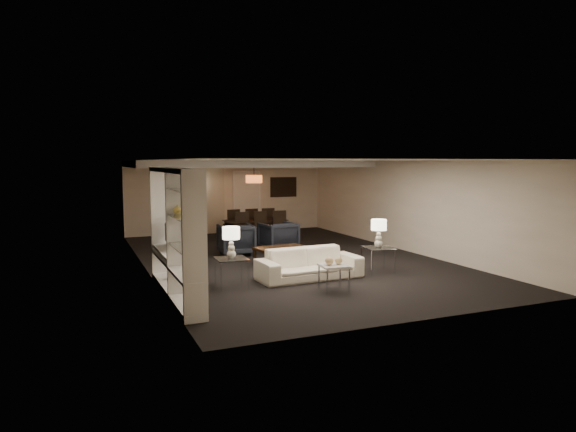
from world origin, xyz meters
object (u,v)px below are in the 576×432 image
Objects in this scene: armchair_right at (278,237)px; floor_lamp at (200,208)px; television at (167,234)px; chair_fm at (249,223)px; floor_speaker at (172,255)px; chair_fl at (232,224)px; coffee_table at (281,256)px; side_table_right at (378,260)px; table_lamp_left at (231,243)px; side_table_left at (232,272)px; chair_fr at (267,222)px; chair_nm at (263,228)px; vase_amber at (177,209)px; vase_blue at (188,244)px; chair_nr at (281,227)px; armchair_left at (236,240)px; pendant_light at (254,179)px; marble_table at (334,278)px; dining_table at (256,230)px; table_lamp_right at (379,233)px; sofa at (309,264)px; chair_nl at (244,229)px.

armchair_right is 0.50× the size of floor_lamp.
chair_fm is at bearing -32.74° from television.
floor_speaker is 6.26m from chair_fl.
side_table_right reaches higher than coffee_table.
floor_lamp reaches higher than armchair_right.
chair_fl is (1.81, 6.14, -0.40)m from table_lamp_left.
floor_lamp is at bearing 81.51° from side_table_left.
chair_nm is at bearing 69.20° from chair_fr.
chair_fm is at bearing 62.37° from vase_amber.
chair_fr reaches higher than side_table_left.
floor_lamp reaches higher than chair_fm.
vase_amber is (0.00, 0.81, 0.49)m from vase_blue.
armchair_left is at bearing -136.27° from chair_nr.
chair_nm is (-0.03, -0.89, -1.44)m from pendant_light.
coffee_table is 5.89m from floor_lamp.
television is 0.81× the size of floor_speaker.
table_lamp_left reaches higher than marble_table.
dining_table is at bearing 126.98° from chair_fl.
marble_table is at bearing -32.91° from side_table_left.
table_lamp_left reaches higher than armchair_left.
vase_blue is 1.15× the size of vase_amber.
table_lamp_right is at bearing 0.00° from side_table_right.
television is at bearing -131.68° from dining_table.
side_table_right is at bearing -97.75° from television.
chair_nr is at bearing -138.17° from armchair_left.
table_lamp_right is 3.48× the size of vase_blue.
pendant_light is at bearing 63.48° from vase_blue.
marble_table is at bearing 8.10° from vase_blue.
pendant_light is 0.43× the size of coffee_table.
floor_speaker is 1.25× the size of chair_nr.
sofa is 1.60m from coffee_table.
coffee_table is 2.70m from marble_table.
pendant_light is 1.78m from chair_nr.
side_table_left is at bearing 177.41° from sofa.
television is at bearing 151.48° from table_lamp_left.
armchair_right is at bearing 81.52° from chair_fm.
side_table_left is 0.63× the size of chair_nr.
table_lamp_left reaches higher than chair_nl.
vase_blue is at bearing -118.42° from chair_nr.
vase_blue is 8.23m from chair_fl.
sofa reaches higher than side_table_right.
chair_nm reaches higher than sofa.
vase_amber is (-0.03, -1.32, 0.61)m from television.
floor_lamp is at bearing 118.30° from dining_table.
side_table_left is 2.03m from marble_table.
marble_table is (-1.70, -1.10, -0.03)m from side_table_right.
floor_lamp is (2.24, 6.81, -0.14)m from television.
marble_table is (0.00, -2.70, 0.04)m from coffee_table.
chair_nl and chair_nr have the same top height.
armchair_right is at bearing 55.12° from side_table_left.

